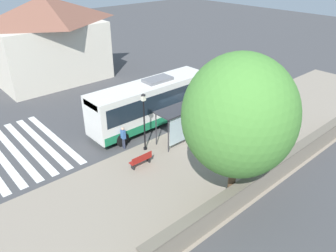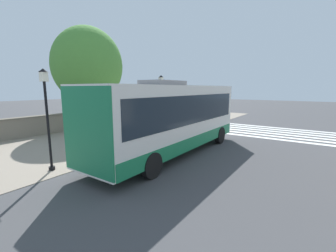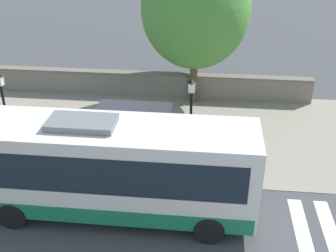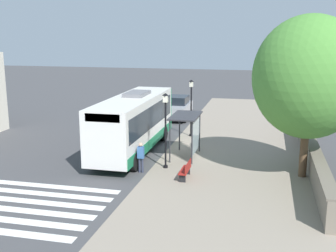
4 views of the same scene
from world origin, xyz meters
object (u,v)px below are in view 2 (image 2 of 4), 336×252
pedestrian (183,124)px  street_lamp_far (161,101)px  bus_shelter (127,109)px  bus (172,117)px  bench (157,126)px  shade_tree (88,66)px  street_lamp_near (47,111)px

pedestrian → street_lamp_far: 2.13m
bus_shelter → bus: bearing=-5.2°
bench → street_lamp_far: 2.83m
street_lamp_far → shade_tree: bearing=-178.0°
bus_shelter → street_lamp_far: 2.51m
bus → street_lamp_far: street_lamp_far is taller
pedestrian → street_lamp_far: (-1.11, -1.00, 1.52)m
shade_tree → street_lamp_far: bearing=2.0°
bus → street_lamp_far: size_ratio=2.41×
shade_tree → street_lamp_near: bearing=-45.2°
bus_shelter → bench: bearing=99.1°
bus_shelter → street_lamp_near: street_lamp_near is taller
bus → street_lamp_near: street_lamp_near is taller
pedestrian → bench: 2.59m
bench → street_lamp_near: size_ratio=0.38×
bus_shelter → street_lamp_near: 5.17m
bus_shelter → street_lamp_near: bearing=-81.8°
pedestrian → street_lamp_near: (-1.18, -8.46, 1.46)m
bus → pedestrian: (-1.55, 3.66, -0.94)m
pedestrian → bus_shelter: bearing=-119.7°
bus → shade_tree: shade_tree is taller
bus_shelter → pedestrian: bearing=60.3°
bus → bus_shelter: 3.48m
street_lamp_near → shade_tree: size_ratio=0.50×
bus → street_lamp_far: bearing=135.0°
street_lamp_near → bus_shelter: bearing=98.2°
bus → pedestrian: size_ratio=6.13×
bus → street_lamp_far: (-2.66, 2.66, 0.57)m
street_lamp_far → pedestrian: bearing=42.0°
street_lamp_near → street_lamp_far: 7.46m
bus_shelter → shade_tree: size_ratio=0.37×
bus → pedestrian: bearing=112.9°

